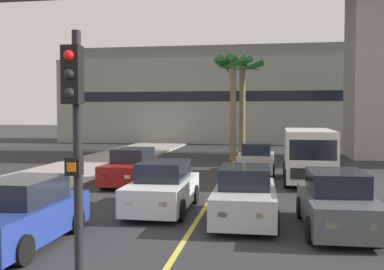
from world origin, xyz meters
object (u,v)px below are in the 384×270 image
car_queue_front (21,215)px  car_queue_fifth (245,196)px  delivery_van (308,154)px  palm_tree_mid_median (233,75)px  palm_tree_near_median (242,81)px  car_queue_second (163,188)px  traffic_light_median_near (75,142)px  car_queue_fourth (257,159)px  car_queue_sixth (132,168)px  car_queue_third (337,203)px

car_queue_front → car_queue_fifth: 6.01m
delivery_van → palm_tree_mid_median: (-3.94, 8.68, 4.24)m
palm_tree_near_median → delivery_van: bearing=-76.1°
palm_tree_near_median → palm_tree_mid_median: palm_tree_near_median is taller
car_queue_front → car_queue_second: (2.45, 4.20, 0.00)m
traffic_light_median_near → palm_tree_mid_median: size_ratio=0.61×
car_queue_fourth → car_queue_second: bearing=-106.5°
car_queue_sixth → delivery_van: bearing=12.5°
car_queue_sixth → car_queue_fourth: bearing=40.0°
car_queue_fourth → palm_tree_near_median: palm_tree_near_median is taller
palm_tree_mid_median → car_queue_fourth: bearing=-74.8°
car_queue_third → traffic_light_median_near: bearing=-123.5°
car_queue_third → palm_tree_near_median: (-3.68, 23.24, 4.84)m
car_queue_front → car_queue_second: bearing=59.7°
car_queue_fourth → palm_tree_mid_median: (-1.62, 5.96, 4.81)m
car_queue_second → car_queue_fourth: same height
car_queue_front → palm_tree_near_median: (3.84, 25.83, 4.84)m
car_queue_sixth → traffic_light_median_near: size_ratio=0.98×
car_queue_third → palm_tree_near_median: 24.03m
car_queue_second → traffic_light_median_near: (0.70, -8.23, 1.99)m
car_queue_second → car_queue_third: 5.32m
car_queue_third → palm_tree_near_median: bearing=99.0°
car_queue_third → car_queue_sixth: (-7.56, 6.54, 0.00)m
delivery_van → palm_tree_near_median: bearing=103.9°
car_queue_second → car_queue_fifth: 2.80m
car_queue_fourth → palm_tree_near_median: size_ratio=0.57×
car_queue_fourth → traffic_light_median_near: traffic_light_median_near is taller
car_queue_second → car_queue_fourth: (2.77, 9.34, 0.00)m
delivery_van → car_queue_fifth: bearing=-108.0°
car_queue_third → palm_tree_mid_median: bearing=103.1°
car_queue_sixth → palm_tree_near_median: 17.82m
car_queue_second → palm_tree_mid_median: 16.08m
car_queue_third → traffic_light_median_near: 8.18m
car_queue_third → car_queue_fifth: 2.53m
car_queue_third → delivery_van: bearing=89.8°
car_queue_front → car_queue_fourth: size_ratio=0.99×
car_queue_second → car_queue_fourth: 9.75m
traffic_light_median_near → palm_tree_near_median: palm_tree_near_median is taller
car_queue_second → palm_tree_near_median: palm_tree_near_median is taller
car_queue_third → car_queue_fourth: size_ratio=1.00×
car_queue_sixth → delivery_van: (7.58, 1.69, 0.57)m
car_queue_front → traffic_light_median_near: traffic_light_median_near is taller
car_queue_fourth → delivery_van: bearing=-49.6°
car_queue_fourth → car_queue_third: bearing=-78.1°
palm_tree_mid_median → traffic_light_median_near: bearing=-91.1°
car_queue_sixth → delivery_van: size_ratio=0.78×
car_queue_front → traffic_light_median_near: bearing=-52.0°
car_queue_fifth → car_queue_sixth: bearing=130.9°
car_queue_front → car_queue_sixth: 9.13m
car_queue_second → delivery_van: delivery_van is taller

